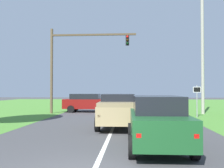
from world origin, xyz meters
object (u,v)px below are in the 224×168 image
at_px(crossing_suv_far, 87,102).
at_px(utility_pole_right, 203,56).
at_px(traffic_light, 74,57).
at_px(pickup_truck_lead, 118,110).
at_px(keep_moving_sign, 197,97).
at_px(red_suv_near, 157,120).

height_order(crossing_suv_far, utility_pole_right, utility_pole_right).
bearing_deg(utility_pole_right, traffic_light, -178.99).
height_order(pickup_truck_lead, keep_moving_sign, keep_moving_sign).
relative_size(red_suv_near, keep_moving_sign, 1.94).
distance_m(red_suv_near, crossing_suv_far, 16.25).
relative_size(crossing_suv_far, utility_pole_right, 0.45).
bearing_deg(red_suv_near, traffic_light, 113.95).
bearing_deg(utility_pole_right, keep_moving_sign, -113.00).
height_order(pickup_truck_lead, crossing_suv_far, pickup_truck_lead).
xyz_separation_m(pickup_truck_lead, keep_moving_sign, (5.86, 5.76, 0.62)).
xyz_separation_m(traffic_light, crossing_suv_far, (0.96, 1.70, -4.20)).
bearing_deg(crossing_suv_far, red_suv_near, -71.59).
bearing_deg(utility_pole_right, red_suv_near, -111.41).
distance_m(red_suv_near, keep_moving_sign, 11.75).
height_order(red_suv_near, traffic_light, traffic_light).
distance_m(keep_moving_sign, crossing_suv_far, 10.36).
bearing_deg(keep_moving_sign, utility_pole_right, 67.00).
distance_m(pickup_truck_lead, keep_moving_sign, 8.24).
distance_m(red_suv_near, pickup_truck_lead, 5.45).
relative_size(traffic_light, utility_pole_right, 0.76).
distance_m(pickup_truck_lead, traffic_light, 10.46).
height_order(red_suv_near, pickup_truck_lead, red_suv_near).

